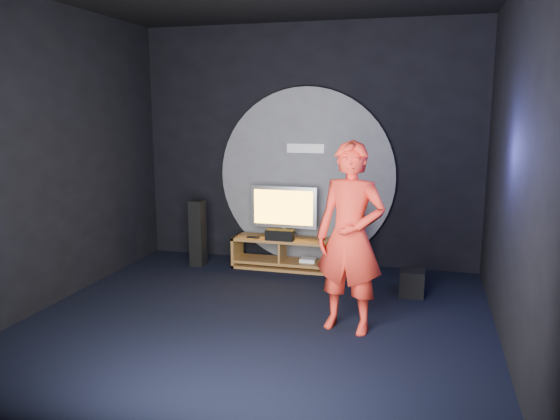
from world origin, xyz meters
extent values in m
plane|color=black|center=(0.00, 0.00, 0.00)|extent=(5.00, 5.00, 0.00)
cube|color=black|center=(0.00, 2.50, 1.75)|extent=(5.00, 0.04, 3.50)
cube|color=black|center=(0.00, -2.50, 1.75)|extent=(5.00, 0.04, 3.50)
cube|color=black|center=(-2.50, 0.00, 1.75)|extent=(0.04, 5.00, 3.50)
cube|color=black|center=(2.50, 0.00, 1.75)|extent=(0.04, 5.00, 3.50)
cylinder|color=#515156|center=(0.00, 2.44, 1.30)|extent=(2.60, 0.08, 2.60)
cube|color=white|center=(0.00, 2.39, 1.72)|extent=(0.55, 0.03, 0.13)
cube|color=olive|center=(-0.26, 2.05, 0.43)|extent=(1.43, 0.45, 0.04)
cube|color=olive|center=(-0.26, 2.05, 0.10)|extent=(1.38, 0.42, 0.04)
cube|color=olive|center=(-0.95, 2.05, 0.23)|extent=(0.04, 0.45, 0.45)
cube|color=olive|center=(0.44, 2.05, 0.23)|extent=(0.04, 0.45, 0.45)
cube|color=olive|center=(-0.26, 2.05, 0.27)|extent=(0.03, 0.40, 0.29)
cube|color=olive|center=(-0.26, 2.05, 0.02)|extent=(1.43, 0.45, 0.04)
cube|color=white|center=(0.12, 2.05, 0.14)|extent=(0.22, 0.16, 0.05)
cube|color=#B8B7BF|center=(-0.26, 2.12, 0.47)|extent=(0.36, 0.22, 0.04)
cylinder|color=#B8B7BF|center=(-0.26, 2.12, 0.54)|extent=(0.07, 0.07, 0.10)
cube|color=#B8B7BF|center=(-0.26, 2.12, 0.89)|extent=(0.97, 0.06, 0.60)
cube|color=#FFA723|center=(-0.26, 2.09, 0.89)|extent=(0.87, 0.01, 0.49)
cube|color=black|center=(-0.26, 1.90, 0.53)|extent=(0.40, 0.15, 0.15)
cube|color=black|center=(-0.66, 1.93, 0.46)|extent=(0.18, 0.05, 0.02)
cube|color=black|center=(-1.50, 1.87, 0.49)|extent=(0.19, 0.22, 0.97)
cube|color=black|center=(0.70, 1.80, 0.49)|extent=(0.19, 0.22, 0.97)
cube|color=black|center=(1.60, 1.31, 0.16)|extent=(0.30, 0.30, 0.33)
imported|color=red|center=(0.99, 0.06, 0.99)|extent=(0.80, 0.61, 1.98)
camera|label=1|loc=(1.72, -5.36, 2.28)|focal=35.00mm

